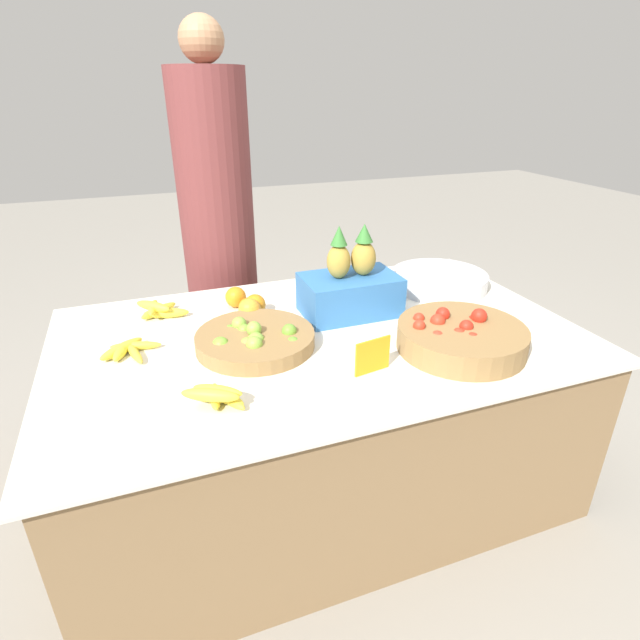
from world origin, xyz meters
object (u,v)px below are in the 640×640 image
price_sign (373,356)px  vendor_person (219,237)px  tomato_basket (461,337)px  metal_bowl (439,280)px  lime_bowl (255,339)px  produce_crate (350,288)px

price_sign → vendor_person: 1.14m
tomato_basket → metal_bowl: (0.23, 0.48, -0.01)m
tomato_basket → vendor_person: (-0.55, 1.08, 0.08)m
lime_bowl → vendor_person: (0.04, 0.84, 0.10)m
metal_bowl → tomato_basket: bearing=-115.4°
tomato_basket → metal_bowl: tomato_basket is taller
metal_bowl → produce_crate: produce_crate is taller
price_sign → produce_crate: size_ratio=0.34×
price_sign → vendor_person: vendor_person is taller
price_sign → produce_crate: 0.42m
produce_crate → lime_bowl: bearing=-160.5°
lime_bowl → price_sign: size_ratio=3.23×
metal_bowl → produce_crate: 0.46m
price_sign → vendor_person: (-0.24, 1.11, 0.07)m
price_sign → produce_crate: bearing=65.6°
tomato_basket → vendor_person: bearing=117.2°
lime_bowl → produce_crate: (0.38, 0.14, 0.07)m
vendor_person → produce_crate: bearing=-64.4°
metal_bowl → vendor_person: vendor_person is taller
price_sign → vendor_person: size_ratio=0.07×
produce_crate → price_sign: bearing=-104.5°
metal_bowl → lime_bowl: bearing=-163.6°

